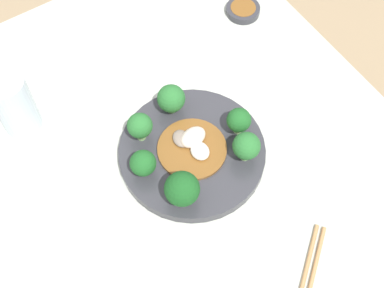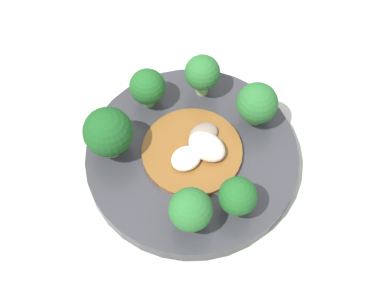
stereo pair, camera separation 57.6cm
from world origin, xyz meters
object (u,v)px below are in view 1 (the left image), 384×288
at_px(plate, 192,153).
at_px(broccoli_northwest, 182,189).
at_px(broccoli_east, 171,99).
at_px(broccoli_southwest, 246,146).
at_px(broccoli_south, 239,120).
at_px(stirfry_center, 192,145).
at_px(sauce_dish, 243,10).
at_px(drinking_glass, 14,104).
at_px(broccoli_northeast, 140,126).
at_px(broccoli_north, 143,164).

bearing_deg(plate, broccoli_northwest, 137.42).
bearing_deg(broccoli_east, broccoli_southwest, -160.53).
bearing_deg(plate, broccoli_south, -97.43).
relative_size(stirfry_center, sauce_dish, 1.73).
height_order(broccoli_south, sauce_dish, broccoli_south).
height_order(plate, broccoli_southwest, broccoli_southwest).
bearing_deg(drinking_glass, broccoli_southwest, -134.52).
distance_m(broccoli_northeast, stirfry_center, 0.10).
bearing_deg(broccoli_east, stirfry_center, 172.19).
bearing_deg(stirfry_center, broccoli_north, 88.38).
height_order(broccoli_northwest, broccoli_northeast, broccoli_northwest).
distance_m(broccoli_northwest, broccoli_east, 0.18).
distance_m(plate, broccoli_east, 0.10).
distance_m(broccoli_northeast, drinking_glass, 0.22).
relative_size(plate, sauce_dish, 3.67).
relative_size(broccoli_southwest, broccoli_northeast, 1.01).
bearing_deg(broccoli_north, broccoli_northeast, -25.94).
relative_size(drinking_glass, sauce_dish, 1.81).
bearing_deg(drinking_glass, broccoli_east, -119.56).
bearing_deg(broccoli_south, broccoli_east, 35.97).
relative_size(plate, broccoli_southwest, 4.15).
bearing_deg(broccoli_north, sauce_dish, -58.89).
xyz_separation_m(broccoli_southwest, stirfry_center, (0.06, 0.07, -0.03)).
bearing_deg(broccoli_north, broccoli_south, -95.59).
distance_m(plate, broccoli_southwest, 0.10).
bearing_deg(broccoli_south, sauce_dish, -37.87).
distance_m(plate, broccoli_northwest, 0.11).
xyz_separation_m(broccoli_east, sauce_dish, (0.14, -0.26, -0.05)).
distance_m(broccoli_north, broccoli_east, 0.14).
relative_size(broccoli_east, broccoli_northeast, 0.99).
relative_size(plate, broccoli_east, 4.24).
distance_m(broccoli_south, broccoli_northwest, 0.16).
relative_size(broccoli_north, sauce_dish, 0.80).
bearing_deg(broccoli_south, broccoli_southwest, 157.75).
distance_m(broccoli_southwest, broccoli_northeast, 0.18).
distance_m(broccoli_northwest, drinking_glass, 0.33).
distance_m(broccoli_east, drinking_glass, 0.27).
bearing_deg(broccoli_northeast, stirfry_center, -136.13).
xyz_separation_m(broccoli_northwest, stirfry_center, (0.07, -0.07, -0.03)).
bearing_deg(broccoli_northeast, broccoli_north, 154.06).
bearing_deg(drinking_glass, broccoli_northwest, -151.93).
height_order(broccoli_northeast, sauce_dish, broccoli_northeast).
bearing_deg(broccoli_northwest, broccoli_southwest, -85.99).
relative_size(plate, drinking_glass, 2.03).
relative_size(broccoli_north, broccoli_east, 0.92).
bearing_deg(broccoli_southwest, broccoli_northeast, 44.61).
distance_m(broccoli_south, drinking_glass, 0.39).
height_order(broccoli_east, broccoli_northeast, same).
distance_m(plate, broccoli_north, 0.10).
bearing_deg(drinking_glass, broccoli_south, -127.22).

